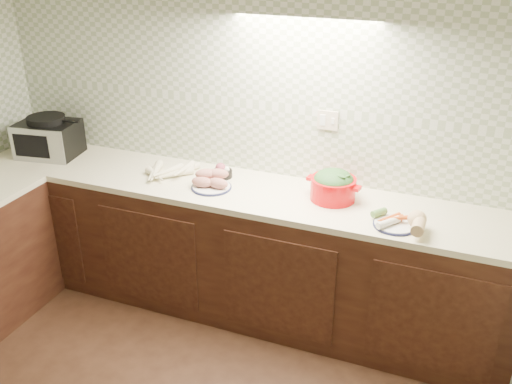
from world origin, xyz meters
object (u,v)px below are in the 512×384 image
at_px(onion_bowl, 222,172).
at_px(veg_plate, 405,221).
at_px(parsnip_pile, 161,174).
at_px(sweet_potato_plate, 211,181).
at_px(toaster_oven, 48,137).
at_px(dutch_oven, 333,185).

relative_size(onion_bowl, veg_plate, 0.40).
distance_m(parsnip_pile, sweet_potato_plate, 0.37).
bearing_deg(toaster_oven, parsnip_pile, -13.46).
height_order(parsnip_pile, onion_bowl, onion_bowl).
bearing_deg(dutch_oven, veg_plate, -14.14).
bearing_deg(onion_bowl, toaster_oven, -175.79).
bearing_deg(veg_plate, onion_bowl, 168.10).
bearing_deg(sweet_potato_plate, onion_bowl, 92.16).
height_order(toaster_oven, veg_plate, toaster_oven).
xyz_separation_m(toaster_oven, sweet_potato_plate, (1.33, -0.08, -0.09)).
xyz_separation_m(parsnip_pile, onion_bowl, (0.36, 0.17, 0.00)).
xyz_separation_m(toaster_oven, veg_plate, (2.55, -0.16, -0.09)).
bearing_deg(toaster_oven, veg_plate, -12.53).
height_order(parsnip_pile, sweet_potato_plate, sweet_potato_plate).
xyz_separation_m(toaster_oven, onion_bowl, (1.32, 0.10, -0.10)).
xyz_separation_m(toaster_oven, dutch_oven, (2.09, 0.04, -0.04)).
xyz_separation_m(onion_bowl, veg_plate, (1.22, -0.26, 0.00)).
height_order(parsnip_pile, veg_plate, veg_plate).
height_order(toaster_oven, onion_bowl, toaster_oven).
distance_m(sweet_potato_plate, onion_bowl, 0.18).
xyz_separation_m(dutch_oven, veg_plate, (0.46, -0.20, -0.05)).
bearing_deg(dutch_oven, parsnip_pile, -164.54).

